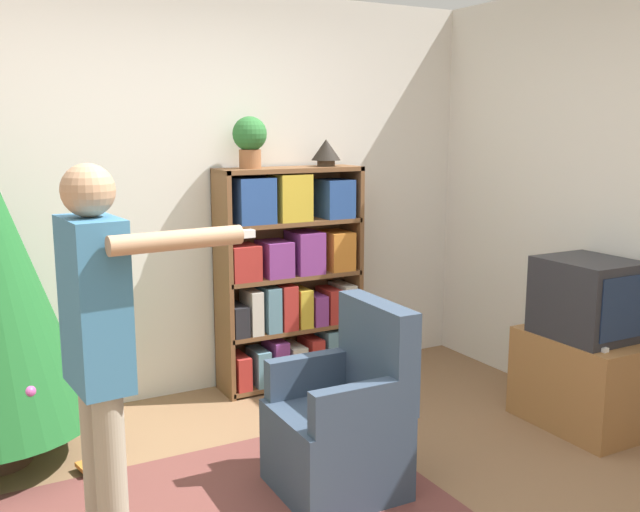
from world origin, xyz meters
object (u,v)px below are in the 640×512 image
standing_person (100,348)px  television (587,298)px  bookshelf (291,279)px  table_lamp (326,151)px  potted_plant (250,138)px  armchair (343,426)px

standing_person → television: bearing=89.9°
standing_person → bookshelf: bearing=131.8°
television → standing_person: bearing=-175.3°
television → bookshelf: bearing=129.2°
table_lamp → bookshelf: bearing=-177.8°
potted_plant → armchair: bearing=-95.7°
armchair → potted_plant: bearing=175.1°
standing_person → potted_plant: size_ratio=4.95×
standing_person → potted_plant: potted_plant is taller
bookshelf → armchair: bearing=-106.5°
television → potted_plant: (-1.47, 1.46, 0.90)m
bookshelf → standing_person: (-1.59, -1.68, 0.23)m
armchair → table_lamp: size_ratio=4.60×
television → standing_person: standing_person is taller
bookshelf → potted_plant: 0.98m
armchair → standing_person: size_ratio=0.56×
armchair → potted_plant: size_ratio=2.80×
bookshelf → armchair: (-0.42, -1.43, -0.41)m
standing_person → table_lamp: bearing=127.5°
television → table_lamp: (-0.91, 1.46, 0.81)m
armchair → table_lamp: (0.70, 1.44, 1.26)m
standing_person → potted_plant: 2.25m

